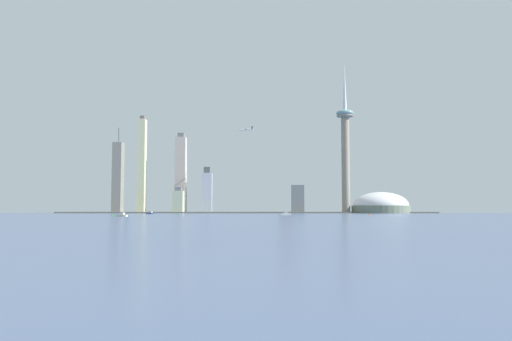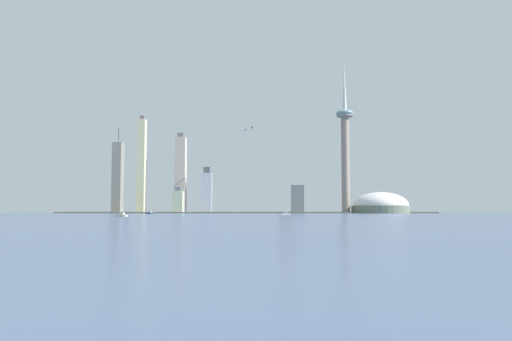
{
  "view_description": "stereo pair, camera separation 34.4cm",
  "coord_description": "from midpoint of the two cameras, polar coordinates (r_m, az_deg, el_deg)",
  "views": [
    {
      "loc": [
        16.65,
        -441.17,
        9.05
      ],
      "look_at": [
        17.2,
        479.86,
        76.93
      ],
      "focal_mm": 35.94,
      "sensor_mm": 36.0,
      "label": 1
    },
    {
      "loc": [
        16.99,
        -441.17,
        9.05
      ],
      "look_at": [
        17.2,
        479.86,
        76.93
      ],
      "focal_mm": 35.94,
      "sensor_mm": 36.0,
      "label": 2
    }
  ],
  "objects": [
    {
      "name": "skyscraper_2",
      "position": [
        995.9,
        -15.14,
        -0.77
      ],
      "size": [
        17.22,
        24.97,
        161.08
      ],
      "color": "gray",
      "rests_on": "ground"
    },
    {
      "name": "channel_buoy_2",
      "position": [
        624.7,
        -8.61,
        -4.87
      ],
      "size": [
        1.04,
        1.04,
        2.79
      ],
      "primitive_type": "cone",
      "color": "green",
      "rests_on": "ground"
    },
    {
      "name": "airplane",
      "position": [
        964.89,
        -1.14,
        4.58
      ],
      "size": [
        27.75,
        27.11,
        7.66
      ],
      "rotation": [
        0.0,
        0.0,
        2.95
      ],
      "color": "silver"
    },
    {
      "name": "skyscraper_1",
      "position": [
        1023.35,
        3.28,
        -1.74
      ],
      "size": [
        23.99,
        21.18,
        116.33
      ],
      "color": "gray",
      "rests_on": "ground"
    },
    {
      "name": "channel_buoy_0",
      "position": [
        651.31,
        12.38,
        -4.82
      ],
      "size": [
        1.52,
        1.52,
        2.1
      ],
      "primitive_type": "cone",
      "color": "#E54C19",
      "rests_on": "ground"
    },
    {
      "name": "boat_2",
      "position": [
        824.34,
        -11.71,
        -4.66
      ],
      "size": [
        14.75,
        10.44,
        7.57
      ],
      "rotation": [
        0.0,
        0.0,
        2.71
      ],
      "color": "navy",
      "rests_on": "ground"
    },
    {
      "name": "boat_0",
      "position": [
        695.73,
        3.33,
        -4.83
      ],
      "size": [
        13.97,
        6.24,
        7.28
      ],
      "rotation": [
        0.0,
        0.0,
        6.22
      ],
      "color": "white",
      "rests_on": "ground"
    },
    {
      "name": "ground_plane",
      "position": [
        441.58,
        -2.21,
        -5.39
      ],
      "size": [
        6000.0,
        6000.0,
        0.0
      ],
      "primitive_type": "plane",
      "color": "#4A5B7F"
    },
    {
      "name": "skyscraper_3",
      "position": [
        948.28,
        -8.67,
        -3.41
      ],
      "size": [
        18.76,
        22.78,
        47.21
      ],
      "color": "#B0BB9A",
      "rests_on": "ground"
    },
    {
      "name": "skyscraper_6",
      "position": [
        948.31,
        4.65,
        -3.18
      ],
      "size": [
        22.7,
        14.89,
        51.74
      ],
      "color": "slate",
      "rests_on": "ground"
    },
    {
      "name": "channel_buoy_1",
      "position": [
        606.13,
        -15.73,
        -4.8
      ],
      "size": [
        1.24,
        1.24,
        2.5
      ],
      "primitive_type": "cone",
      "color": "green",
      "rests_on": "ground"
    },
    {
      "name": "skyscraper_0",
      "position": [
        1051.28,
        -14.28,
        -1.99
      ],
      "size": [
        15.59,
        16.75,
        98.45
      ],
      "color": "#89A7C0",
      "rests_on": "ground"
    },
    {
      "name": "observation_tower",
      "position": [
        964.11,
        9.89,
        3.03
      ],
      "size": [
        33.01,
        33.01,
        283.18
      ],
      "color": "gray",
      "rests_on": "ground"
    },
    {
      "name": "skyscraper_4",
      "position": [
        1004.47,
        -12.61,
        0.57
      ],
      "size": [
        13.93,
        19.25,
        186.4
      ],
      "color": "beige",
      "rests_on": "ground"
    },
    {
      "name": "skyscraper_7",
      "position": [
        985.02,
        -5.51,
        -2.38
      ],
      "size": [
        19.73,
        20.11,
        87.89
      ],
      "color": "#B0B8CC",
      "rests_on": "ground"
    },
    {
      "name": "skyscraper_5",
      "position": [
        997.47,
        -8.39,
        -0.42
      ],
      "size": [
        20.07,
        27.76,
        153.94
      ],
      "color": "#BBACA0",
      "rests_on": "ground"
    },
    {
      "name": "boat_1",
      "position": [
        574.94,
        -14.7,
        -4.83
      ],
      "size": [
        12.63,
        8.2,
        9.27
      ],
      "rotation": [
        0.0,
        0.0,
        2.75
      ],
      "color": "beige",
      "rests_on": "ground"
    },
    {
      "name": "waterfront_pier",
      "position": [
        948.88,
        -1.03,
        -4.69
      ],
      "size": [
        689.47,
        61.02,
        2.36
      ],
      "primitive_type": "cube",
      "color": "#615F56",
      "rests_on": "ground"
    },
    {
      "name": "stadium_dome",
      "position": [
        973.78,
        13.69,
        -3.91
      ],
      "size": [
        106.32,
        106.32,
        49.75
      ],
      "color": "slate",
      "rests_on": "ground"
    }
  ]
}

